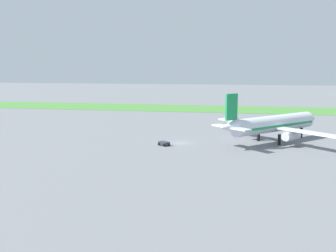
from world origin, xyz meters
TOP-DOWN VIEW (x-y plane):
  - ground_plane at (0.00, 0.00)m, footprint 600.00×600.00m
  - grass_taxiway_strip at (0.00, 75.71)m, footprint 360.00×28.00m
  - airplane_midfield_jet at (21.30, 4.66)m, footprint 27.22×27.83m
  - baggage_cart_near_gate at (-3.26, -3.94)m, footprint 2.95×2.83m

SIDE VIEW (x-z plane):
  - ground_plane at x=0.00m, z-range 0.00..0.00m
  - grass_taxiway_strip at x=0.00m, z-range 0.00..0.08m
  - baggage_cart_near_gate at x=-3.26m, z-range 0.12..1.02m
  - airplane_midfield_jet at x=21.30m, z-range -1.71..10.52m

